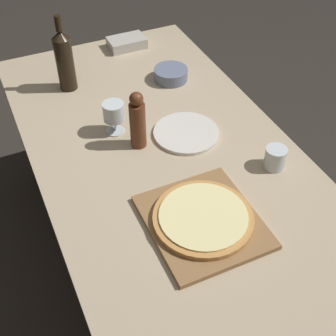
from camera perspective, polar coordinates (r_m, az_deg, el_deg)
The scene contains 11 objects.
ground_plane at distance 2.29m, azimuth -0.40°, elevation -11.93°, with size 12.00×12.00×0.00m, color #2D2823.
dining_table at distance 1.78m, azimuth -0.50°, elevation 0.31°, with size 0.93×1.79×0.74m.
cutting_board at distance 1.48m, azimuth 4.27°, elevation -6.55°, with size 0.34×0.37×0.02m.
pizza at distance 1.47m, azimuth 4.31°, elevation -6.03°, with size 0.32×0.32×0.02m.
wine_bottle at distance 2.03m, azimuth -12.51°, elevation 12.80°, with size 0.07×0.07×0.33m.
pepper_mill at distance 1.69m, azimuth -3.74°, elevation 5.71°, with size 0.06×0.06×0.23m.
wine_glass at distance 1.77m, azimuth -6.63°, elevation 6.72°, with size 0.08×0.08×0.13m.
small_bowl at distance 2.10m, azimuth 0.34°, elevation 11.36°, with size 0.15×0.15×0.05m.
drinking_tumbler at distance 1.68m, azimuth 12.94°, elevation 1.22°, with size 0.08×0.08×0.08m.
dinner_plate at distance 1.80m, azimuth 2.23°, elevation 4.29°, with size 0.25×0.25×0.01m.
food_container at distance 2.36m, azimuth -5.05°, elevation 14.97°, with size 0.18×0.11×0.05m.
Camera 1 is at (-0.53, -1.19, 1.88)m, focal length 50.00 mm.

